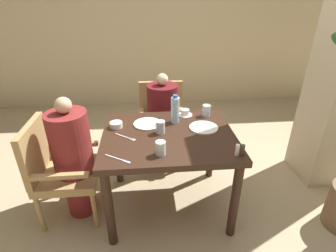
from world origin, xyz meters
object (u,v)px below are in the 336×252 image
object	(u,v)px
chair_left_side	(58,167)
glass_tall_far	(206,111)
diner_in_left_chair	(74,158)
glass_tall_near	(161,148)
plate_main_right	(148,124)
plate_main_left	(204,128)
teacup_with_saucer	(185,113)
bowl_small	(116,125)
chair_far_side	(162,119)
glass_tall_mid	(161,127)
diner_in_far_chair	(163,120)
water_bottle	(175,110)

from	to	relation	value
chair_left_side	glass_tall_far	distance (m)	1.38
diner_in_left_chair	glass_tall_near	bearing A→B (deg)	-22.80
plate_main_right	chair_left_side	bearing A→B (deg)	-166.10
glass_tall_far	plate_main_left	bearing A→B (deg)	-106.93
chair_left_side	teacup_with_saucer	bearing A→B (deg)	17.23
chair_left_side	plate_main_right	xyz separation A→B (m)	(0.76, 0.19, 0.27)
chair_left_side	plate_main_right	world-z (taller)	chair_left_side
glass_tall_near	glass_tall_far	world-z (taller)	same
diner_in_left_chair	bowl_small	size ratio (longest dim) A/B	10.27
chair_far_side	glass_tall_mid	distance (m)	0.87
plate_main_left	glass_tall_near	size ratio (longest dim) A/B	2.32
chair_far_side	diner_in_far_chair	xyz separation A→B (m)	(-0.00, -0.14, 0.06)
chair_far_side	water_bottle	distance (m)	0.73
bowl_small	glass_tall_far	world-z (taller)	glass_tall_far
chair_far_side	plate_main_left	bearing A→B (deg)	-67.98
water_bottle	glass_tall_far	world-z (taller)	water_bottle
water_bottle	glass_tall_near	bearing A→B (deg)	-107.52
bowl_small	glass_tall_far	size ratio (longest dim) A/B	1.01
teacup_with_saucer	glass_tall_far	bearing A→B (deg)	-7.84
diner_in_far_chair	bowl_small	distance (m)	0.73
plate_main_left	water_bottle	distance (m)	0.29
diner_in_far_chair	glass_tall_far	world-z (taller)	diner_in_far_chair
chair_left_side	glass_tall_far	world-z (taller)	chair_left_side
plate_main_left	diner_in_far_chair	bearing A→B (deg)	116.34
bowl_small	glass_tall_near	xyz separation A→B (m)	(0.35, -0.45, 0.03)
diner_in_far_chair	plate_main_right	distance (m)	0.57
water_bottle	glass_tall_mid	xyz separation A→B (m)	(-0.14, -0.19, -0.07)
chair_far_side	teacup_with_saucer	size ratio (longest dim) A/B	6.58
teacup_with_saucer	glass_tall_mid	world-z (taller)	glass_tall_mid
chair_left_side	bowl_small	xyz separation A→B (m)	(0.49, 0.16, 0.29)
chair_left_side	plate_main_left	size ratio (longest dim) A/B	3.60
chair_far_side	glass_tall_far	xyz separation A→B (m)	(0.38, -0.51, 0.32)
water_bottle	glass_tall_mid	world-z (taller)	water_bottle
chair_far_side	teacup_with_saucer	world-z (taller)	chair_far_side
chair_left_side	water_bottle	bearing A→B (deg)	11.94
diner_in_left_chair	teacup_with_saucer	distance (m)	1.05
diner_in_left_chair	plate_main_left	bearing A→B (deg)	3.89
chair_far_side	bowl_small	world-z (taller)	chair_far_side
diner_in_left_chair	glass_tall_far	bearing A→B (deg)	15.26
diner_in_left_chair	chair_far_side	bearing A→B (deg)	46.64
diner_in_far_chair	water_bottle	bearing A→B (deg)	-80.92
chair_left_side	plate_main_right	size ratio (longest dim) A/B	3.60
chair_far_side	glass_tall_mid	xyz separation A→B (m)	(-0.06, -0.81, 0.32)
chair_far_side	glass_tall_mid	world-z (taller)	chair_far_side
plate_main_right	glass_tall_far	distance (m)	0.56
diner_in_left_chair	bowl_small	bearing A→B (deg)	24.08
bowl_small	water_bottle	bearing A→B (deg)	6.06
plate_main_right	glass_tall_mid	bearing A→B (deg)	-57.66
chair_left_side	glass_tall_near	xyz separation A→B (m)	(0.84, -0.29, 0.32)
water_bottle	glass_tall_far	xyz separation A→B (m)	(0.30, 0.11, -0.07)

